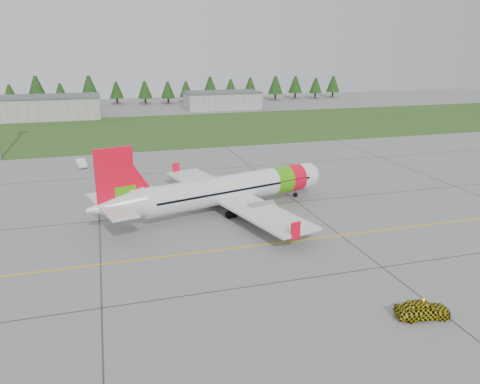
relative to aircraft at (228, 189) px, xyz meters
name	(u,v)px	position (x,y,z in m)	size (l,w,h in m)	color
ground	(281,282)	(-0.42, -19.30, -2.74)	(320.00, 320.00, 0.00)	gray
aircraft	(228,189)	(0.00, 0.00, 0.00)	(30.73, 28.95, 9.49)	white
follow_me_car	(425,293)	(7.71, -27.49, -0.69)	(1.65, 1.40, 4.10)	#CABA0B
service_van	(80,155)	(-18.20, 28.63, -0.65)	(1.46, 1.38, 4.18)	white
grass_strip	(161,129)	(-0.42, 62.70, -2.72)	(320.00, 50.00, 0.03)	#30561E
taxi_guideline	(253,246)	(-0.42, -11.30, -2.73)	(120.00, 0.25, 0.02)	gold
hangar_west	(41,108)	(-30.42, 90.70, 0.26)	(32.00, 14.00, 6.00)	#A8A8A3
hangar_east	(222,101)	(24.58, 98.70, -0.14)	(24.00, 12.00, 5.20)	#A8A8A3
treeline	(140,90)	(-0.42, 118.70, 2.26)	(160.00, 8.00, 10.00)	#1C3F14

